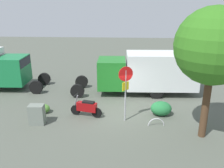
# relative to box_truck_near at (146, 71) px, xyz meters

# --- Properties ---
(ground_plane) EXTENTS (60.00, 60.00, 0.00)m
(ground_plane) POSITION_rel_box_truck_near_xyz_m (1.69, 3.20, -1.56)
(ground_plane) COLOR #4D5248
(box_truck_near) EXTENTS (8.33, 2.43, 2.78)m
(box_truck_near) POSITION_rel_box_truck_near_xyz_m (0.00, 0.00, 0.00)
(box_truck_near) COLOR black
(box_truck_near) RESTS_ON ground
(motorcycle) EXTENTS (1.78, 0.71, 1.20)m
(motorcycle) POSITION_rel_box_truck_near_xyz_m (3.47, 3.76, -1.04)
(motorcycle) COLOR black
(motorcycle) RESTS_ON ground
(stop_sign) EXTENTS (0.71, 0.33, 2.95)m
(stop_sign) POSITION_rel_box_truck_near_xyz_m (1.38, 4.16, 0.40)
(stop_sign) COLOR #9E9EA3
(stop_sign) RESTS_ON ground
(street_tree) EXTENTS (3.27, 3.27, 5.86)m
(street_tree) POSITION_rel_box_truck_near_xyz_m (-2.22, 5.50, 2.63)
(street_tree) COLOR #47301E
(street_tree) RESTS_ON ground
(utility_cabinet) EXTENTS (0.79, 0.55, 1.04)m
(utility_cabinet) POSITION_rel_box_truck_near_xyz_m (5.86, 4.77, -1.04)
(utility_cabinet) COLOR slate
(utility_cabinet) RESTS_ON ground
(bike_rack_hoop) EXTENTS (0.85, 0.12, 0.85)m
(bike_rack_hoop) POSITION_rel_box_truck_near_xyz_m (-0.20, 4.65, -1.56)
(bike_rack_hoop) COLOR #B7B7BC
(bike_rack_hoop) RESTS_ON ground
(shrub_near_sign) EXTENTS (0.76, 0.62, 0.52)m
(shrub_near_sign) POSITION_rel_box_truck_near_xyz_m (5.99, 3.49, -1.31)
(shrub_near_sign) COLOR #4D8533
(shrub_near_sign) RESTS_ON ground
(shrub_mid_verge) EXTENTS (1.14, 0.93, 0.78)m
(shrub_mid_verge) POSITION_rel_box_truck_near_xyz_m (-0.60, 3.38, -1.18)
(shrub_mid_verge) COLOR #226C38
(shrub_mid_verge) RESTS_ON ground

